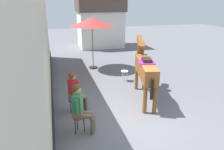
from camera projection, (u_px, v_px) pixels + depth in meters
ground_plane at (110, 84)px, 9.12m from camera, size 40.00×40.00×0.00m
pub_facade_wall at (43, 63)px, 6.60m from camera, size 0.34×14.00×3.40m
distant_cottage at (100, 23)px, 16.05m from camera, size 3.40×2.60×3.50m
seated_visitor_near at (80, 106)px, 5.54m from camera, size 0.61×0.49×1.39m
seated_visitor_far at (75, 90)px, 6.52m from camera, size 0.61×0.48×1.39m
saddled_horse_center at (145, 68)px, 7.43m from camera, size 1.01×2.94×2.06m
cafe_parasol at (92, 22)px, 10.50m from camera, size 2.10×2.10×2.58m
spare_stool_white at (125, 72)px, 9.36m from camera, size 0.32×0.32×0.46m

